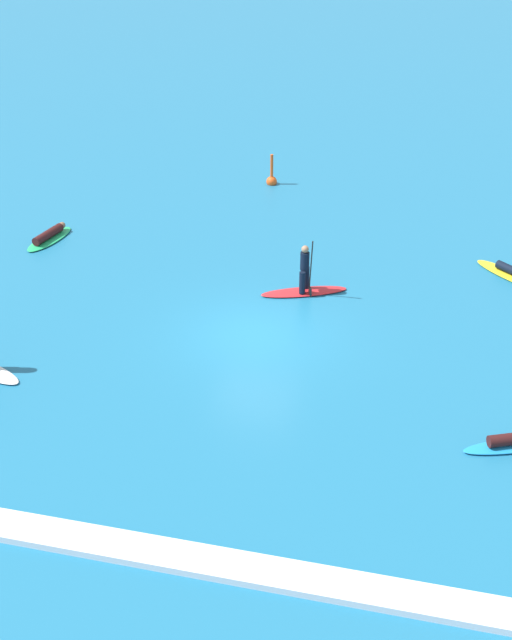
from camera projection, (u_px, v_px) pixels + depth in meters
name	position (u px, v px, depth m)	size (l,w,h in m)	color
ground_plane	(256.00, 334.00, 29.51)	(120.00, 120.00, 0.00)	#1E6B93
surfer_on_red_board	(304.00, 282.00, 31.65)	(2.91, 1.78, 2.06)	red
surfer_on_green_board	(49.00, 236.00, 35.39)	(1.27, 2.53, 0.41)	#23B266
marker_buoy	(272.00, 179.00, 40.19)	(0.45, 0.45, 1.41)	#E55119
wave_crest	(147.00, 551.00, 21.15)	(21.29, 0.90, 0.18)	white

